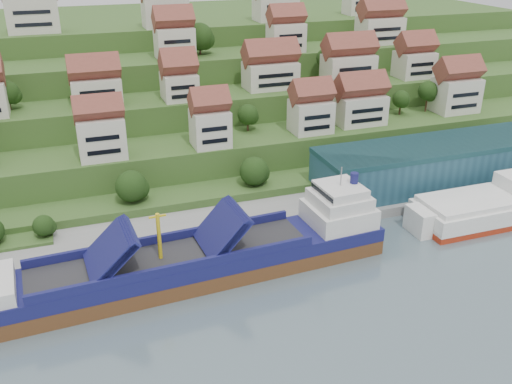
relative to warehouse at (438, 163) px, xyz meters
name	(u,v)px	position (x,y,z in m)	size (l,w,h in m)	color
ground	(255,263)	(-52.00, -17.00, -7.20)	(300.00, 300.00, 0.00)	slate
quay	(317,209)	(-32.00, -2.00, -6.10)	(180.00, 14.00, 2.20)	gray
hillside	(153,82)	(-52.00, 86.55, 3.46)	(260.00, 128.00, 31.00)	#2D4C1E
hillside_village	(188,68)	(-49.30, 43.74, 17.04)	(159.96, 63.95, 29.66)	beige
hillside_trees	(170,117)	(-58.06, 27.38, 9.28)	(140.45, 62.87, 30.96)	#224115
warehouse	(438,163)	(0.00, 0.00, 0.00)	(60.00, 15.00, 10.00)	#224B5D
flagpole	(321,196)	(-33.89, -7.00, -0.32)	(1.28, 0.16, 8.00)	gray
cargo_ship	(195,262)	(-63.71, -18.08, -3.96)	(76.86, 15.92, 16.91)	brown
second_ship	(493,207)	(2.63, -16.89, -4.28)	(33.35, 12.39, 9.67)	#9B2610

